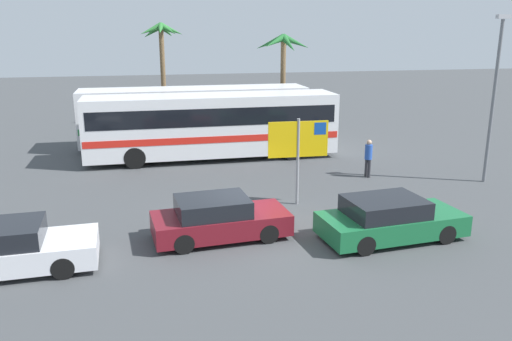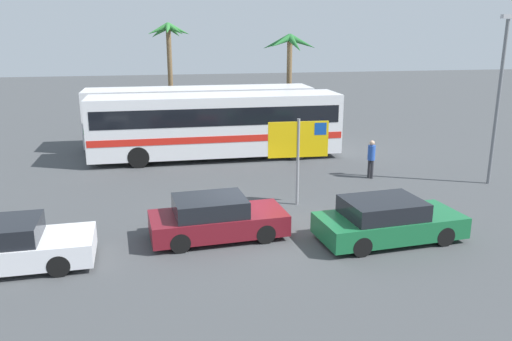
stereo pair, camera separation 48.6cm
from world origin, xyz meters
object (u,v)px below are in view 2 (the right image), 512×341
bus_front_coach (216,123)px  ferry_sign (300,143)px  car_white (3,246)px  bus_rear_coach (200,113)px  pedestrian_by_bus (371,156)px  car_maroon (216,218)px  car_green (388,221)px

bus_front_coach → ferry_sign: 7.97m
ferry_sign → car_white: bearing=-156.5°
bus_rear_coach → pedestrian_by_bus: (6.66, -8.03, -0.81)m
bus_rear_coach → ferry_sign: ferry_sign is taller
ferry_sign → car_maroon: size_ratio=0.75×
bus_front_coach → car_green: (3.89, -11.42, -1.15)m
car_white → car_maroon: (5.87, 1.02, -0.00)m
bus_rear_coach → car_green: (4.41, -14.60, -1.15)m
ferry_sign → car_green: bearing=-62.7°
bus_rear_coach → car_maroon: bus_rear_coach is taller
bus_front_coach → car_green: 12.12m
car_maroon → bus_front_coach: bearing=78.6°
bus_rear_coach → car_green: size_ratio=2.68×
bus_rear_coach → car_white: 15.92m
car_green → car_maroon: bearing=161.9°
ferry_sign → car_white: ferry_sign is taller
bus_front_coach → car_white: 13.36m
bus_rear_coach → pedestrian_by_bus: bus_rear_coach is taller
ferry_sign → car_green: 4.49m
car_green → car_maroon: (-5.11, 1.18, -0.00)m
car_white → car_maroon: size_ratio=1.08×
bus_rear_coach → car_green: 15.29m
bus_front_coach → car_green: bus_front_coach is taller
bus_rear_coach → car_white: bearing=-114.5°
bus_rear_coach → car_maroon: bearing=-93.0°
car_white → ferry_sign: bearing=19.0°
car_green → car_white: bearing=174.0°
ferry_sign → car_white: size_ratio=0.69×
bus_front_coach → ferry_sign: ferry_sign is taller
bus_front_coach → car_maroon: size_ratio=2.86×
bus_rear_coach → ferry_sign: bearing=-76.3°
car_green → pedestrian_by_bus: bearing=65.9°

